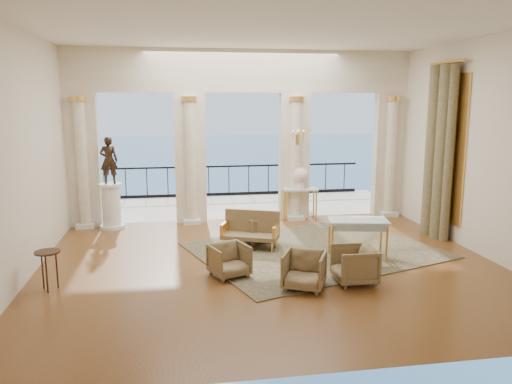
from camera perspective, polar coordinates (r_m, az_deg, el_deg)
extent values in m
plane|color=#4D2714|center=(9.98, 1.64, -8.37)|extent=(9.00, 9.00, 0.00)
plane|color=beige|center=(5.66, 9.52, 0.32)|extent=(9.00, 0.00, 9.00)
plane|color=beige|center=(9.70, -25.44, 3.69)|extent=(0.00, 8.00, 8.00)
plane|color=beige|center=(11.26, 24.89, 4.55)|extent=(0.00, 8.00, 8.00)
plane|color=white|center=(9.52, 1.80, 18.17)|extent=(9.00, 9.00, 0.00)
cube|color=beige|center=(13.26, -1.53, 13.65)|extent=(9.00, 0.30, 1.10)
cube|color=beige|center=(13.40, -19.15, 3.40)|extent=(0.80, 0.30, 3.40)
cylinder|color=beige|center=(13.24, -19.26, 2.87)|extent=(0.28, 0.28, 3.20)
cylinder|color=#EBAE4D|center=(13.13, -19.70, 10.02)|extent=(0.40, 0.40, 0.12)
cube|color=silver|center=(13.52, -18.86, -3.61)|extent=(0.45, 0.45, 0.12)
cube|color=beige|center=(13.21, -7.52, 3.80)|extent=(0.80, 0.30, 3.40)
cylinder|color=beige|center=(13.05, -7.48, 3.27)|extent=(0.28, 0.28, 3.20)
cylinder|color=#EBAE4D|center=(12.94, -7.66, 10.54)|extent=(0.40, 0.40, 0.12)
cube|color=silver|center=(13.33, -7.32, -3.31)|extent=(0.45, 0.45, 0.12)
cube|color=beige|center=(13.59, 4.39, 4.05)|extent=(0.80, 0.30, 3.40)
cylinder|color=beige|center=(13.43, 4.56, 3.54)|extent=(0.28, 0.28, 3.20)
cylinder|color=#EBAE4D|center=(13.33, 4.67, 10.60)|extent=(0.40, 0.40, 0.12)
cube|color=silver|center=(13.70, 4.47, -2.86)|extent=(0.45, 0.45, 0.12)
cube|color=beige|center=(14.47, 14.86, 4.13)|extent=(0.80, 0.30, 3.40)
cylinder|color=beige|center=(14.32, 15.13, 3.64)|extent=(0.28, 0.28, 3.20)
cylinder|color=#EBAE4D|center=(14.22, 15.46, 10.25)|extent=(0.40, 0.40, 0.12)
cube|color=silver|center=(14.58, 14.84, -2.37)|extent=(0.45, 0.45, 0.12)
cube|color=beige|center=(15.53, -2.44, -1.65)|extent=(10.00, 3.60, 0.10)
cube|color=black|center=(16.91, -3.13, 2.97)|extent=(9.00, 0.06, 0.06)
cube|color=black|center=(17.07, -3.10, -0.20)|extent=(9.00, 0.06, 0.10)
cylinder|color=black|center=(16.99, -3.12, 1.29)|extent=(0.03, 0.03, 1.00)
cylinder|color=black|center=(17.04, -16.95, 0.88)|extent=(0.03, 0.03, 1.00)
cylinder|color=black|center=(17.90, 10.05, 1.62)|extent=(0.03, 0.03, 1.00)
cylinder|color=#4C3823|center=(16.36, 4.17, 6.57)|extent=(0.20, 0.20, 4.20)
plane|color=#1F5090|center=(69.90, -7.82, 2.92)|extent=(160.00, 160.00, 0.00)
cylinder|color=brown|center=(12.06, 21.23, 3.96)|extent=(0.26, 0.26, 4.00)
cylinder|color=brown|center=(12.42, 20.02, 4.22)|extent=(0.32, 0.32, 4.00)
cylinder|color=brown|center=(12.84, 19.20, 4.45)|extent=(0.26, 0.26, 4.00)
cylinder|color=#EBAE4D|center=(12.43, 21.00, 13.64)|extent=(0.08, 1.40, 0.08)
cube|color=#EBAE4D|center=(12.52, 20.89, 4.67)|extent=(0.04, 1.60, 3.40)
cube|color=#EBAE4D|center=(13.23, 4.75, 6.04)|extent=(0.10, 0.04, 0.25)
cylinder|color=#EBAE4D|center=(13.12, 4.24, 6.45)|extent=(0.02, 0.02, 0.22)
cylinder|color=#EBAE4D|center=(13.15, 4.84, 6.45)|extent=(0.02, 0.02, 0.22)
cylinder|color=#EBAE4D|center=(13.18, 5.43, 6.45)|extent=(0.02, 0.02, 0.22)
cube|color=#2A3019|center=(10.98, 6.70, -6.61)|extent=(5.85, 5.17, 0.02)
imported|color=#45351F|center=(9.32, -3.08, -7.62)|extent=(0.82, 0.79, 0.67)
imported|color=#45351F|center=(8.76, 5.53, -8.71)|extent=(0.90, 0.88, 0.71)
imported|color=#45351F|center=(9.14, 11.18, -7.97)|extent=(0.68, 0.72, 0.73)
imported|color=#45351F|center=(11.50, 0.26, -3.99)|extent=(0.82, 0.84, 0.69)
cube|color=#45351F|center=(10.97, -0.70, -5.10)|extent=(1.34, 0.93, 0.09)
cube|color=#45351F|center=(11.12, -0.42, -3.32)|extent=(1.17, 0.53, 0.50)
cube|color=#EBAE4D|center=(11.07, -3.62, -4.09)|extent=(0.26, 0.49, 0.24)
cube|color=#EBAE4D|center=(10.81, 2.28, -4.44)|extent=(0.26, 0.49, 0.24)
cylinder|color=#EBAE4D|center=(10.96, -3.67, -6.01)|extent=(0.05, 0.05, 0.23)
cylinder|color=#EBAE4D|center=(10.72, 1.83, -6.38)|extent=(0.05, 0.05, 0.23)
cylinder|color=#EBAE4D|center=(11.33, -3.09, -5.44)|extent=(0.05, 0.05, 0.23)
cylinder|color=#EBAE4D|center=(11.10, 2.22, -5.78)|extent=(0.05, 0.05, 0.23)
cube|color=#9BB7C7|center=(10.41, 11.58, -3.24)|extent=(1.30, 0.87, 0.05)
cylinder|color=#EBAE4D|center=(10.18, 8.72, -5.85)|extent=(0.05, 0.05, 0.77)
cylinder|color=#EBAE4D|center=(10.37, 14.72, -5.78)|extent=(0.05, 0.05, 0.77)
cylinder|color=#EBAE4D|center=(10.70, 8.38, -5.03)|extent=(0.05, 0.05, 0.77)
cylinder|color=#EBAE4D|center=(10.88, 14.10, -4.98)|extent=(0.05, 0.05, 0.77)
cylinder|color=silver|center=(13.26, -16.09, -3.80)|extent=(0.63, 0.63, 0.08)
cylinder|color=silver|center=(13.14, -16.21, -1.54)|extent=(0.46, 0.46, 1.01)
cylinder|color=silver|center=(13.04, -16.33, 0.81)|extent=(0.59, 0.59, 0.06)
imported|color=black|center=(12.95, -16.47, 3.51)|extent=(0.45, 0.31, 1.18)
cube|color=silver|center=(13.46, 5.11, 0.31)|extent=(0.95, 0.45, 0.05)
cylinder|color=#EBAE4D|center=(13.36, 3.43, -1.65)|extent=(0.05, 0.05, 0.82)
cylinder|color=#EBAE4D|center=(13.49, 6.89, -1.60)|extent=(0.05, 0.05, 0.82)
cylinder|color=#EBAE4D|center=(13.61, 3.30, -1.43)|extent=(0.05, 0.05, 0.82)
cylinder|color=#EBAE4D|center=(13.73, 6.69, -1.37)|extent=(0.05, 0.05, 0.82)
cylinder|color=white|center=(13.43, 5.12, 0.98)|extent=(0.21, 0.21, 0.27)
sphere|color=#E4A7A6|center=(13.39, 5.14, 1.90)|extent=(0.43, 0.43, 0.43)
cylinder|color=black|center=(9.25, -22.76, -6.35)|extent=(0.43, 0.43, 0.03)
cylinder|color=black|center=(9.39, -21.80, -8.26)|extent=(0.03, 0.03, 0.66)
cylinder|color=black|center=(9.45, -23.20, -8.24)|extent=(0.03, 0.03, 0.66)
cylinder|color=black|center=(9.23, -22.81, -8.65)|extent=(0.03, 0.03, 0.66)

